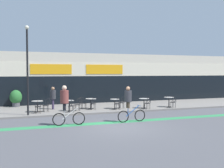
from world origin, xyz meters
TOP-DOWN VIEW (x-y plane):
  - ground_plane at (0.00, 0.00)m, footprint 120.00×120.00m
  - sidewalk_slab at (0.00, 7.25)m, footprint 40.00×5.50m
  - storefront_facade at (0.00, 11.96)m, footprint 40.00×4.06m
  - bike_lane_stripe at (0.00, 1.43)m, footprint 36.00×0.70m
  - bistro_table_0 at (-3.74, 6.09)m, footprint 0.77×0.77m
  - bistro_table_1 at (-1.57, 5.78)m, footprint 0.61×0.61m
  - bistro_table_2 at (0.17, 6.51)m, footprint 0.79×0.79m
  - bistro_table_3 at (1.87, 5.92)m, footprint 0.71×0.71m
  - bistro_table_4 at (4.06, 5.46)m, footprint 0.75×0.75m
  - bistro_table_5 at (6.22, 5.42)m, footprint 0.75×0.75m
  - cafe_chair_0_near at (-3.74, 5.46)m, footprint 0.41×0.58m
  - cafe_chair_0_side at (-3.11, 6.10)m, footprint 0.60×0.45m
  - cafe_chair_1_near at (-1.57, 5.15)m, footprint 0.41×0.58m
  - cafe_chair_1_side at (-0.94, 5.78)m, footprint 0.58×0.41m
  - cafe_chair_2_near at (0.17, 5.88)m, footprint 0.42×0.58m
  - cafe_chair_2_side at (-0.46, 6.51)m, footprint 0.58×0.41m
  - cafe_chair_3_near at (1.87, 5.30)m, footprint 0.42×0.58m
  - cafe_chair_3_side at (2.49, 5.91)m, footprint 0.60×0.44m
  - cafe_chair_4_near at (4.07, 4.83)m, footprint 0.42×0.58m
  - cafe_chair_5_near at (6.23, 4.79)m, footprint 0.41×0.58m
  - planter_pot at (-5.19, 9.56)m, footprint 0.93×0.93m
  - lamp_post at (-4.38, 4.96)m, footprint 0.26×0.26m
  - cyclist_0 at (1.05, 1.24)m, footprint 1.74×0.48m
  - cyclist_1 at (-2.54, 1.47)m, footprint 1.76×0.52m
  - pedestrian_near_end at (-2.56, 7.16)m, footprint 0.52×0.52m

SIDE VIEW (x-z plane):
  - ground_plane at x=0.00m, z-range 0.00..0.00m
  - bike_lane_stripe at x=0.00m, z-range 0.00..0.01m
  - sidewalk_slab at x=0.00m, z-range 0.00..0.12m
  - cafe_chair_0_near at x=-3.74m, z-range 0.19..1.09m
  - cafe_chair_0_side at x=-3.11m, z-range 0.19..1.09m
  - cafe_chair_1_near at x=-1.57m, z-range 0.19..1.09m
  - cafe_chair_1_side at x=-0.94m, z-range 0.19..1.09m
  - cafe_chair_2_near at x=0.17m, z-range 0.19..1.09m
  - cafe_chair_2_side at x=-0.46m, z-range 0.19..1.09m
  - cafe_chair_3_near at x=1.87m, z-range 0.19..1.09m
  - cafe_chair_3_side at x=2.49m, z-range 0.19..1.09m
  - cafe_chair_4_near at x=4.07m, z-range 0.19..1.09m
  - cafe_chair_5_near at x=6.23m, z-range 0.19..1.09m
  - bistro_table_3 at x=1.87m, z-range 0.28..1.00m
  - bistro_table_4 at x=4.06m, z-range 0.28..1.03m
  - bistro_table_1 at x=-1.57m, z-range 0.27..1.04m
  - bistro_table_2 at x=0.17m, z-range 0.29..1.05m
  - bistro_table_0 at x=-3.74m, z-range 0.29..1.06m
  - bistro_table_5 at x=6.22m, z-range 0.29..1.06m
  - planter_pot at x=-5.19m, z-range 0.16..1.49m
  - pedestrian_near_end at x=-2.56m, z-range 0.28..1.93m
  - cyclist_0 at x=1.05m, z-range 0.14..2.19m
  - cyclist_1 at x=-2.54m, z-range 0.18..2.33m
  - storefront_facade at x=0.00m, z-range 0.00..4.54m
  - lamp_post at x=-4.38m, z-range 0.53..6.22m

